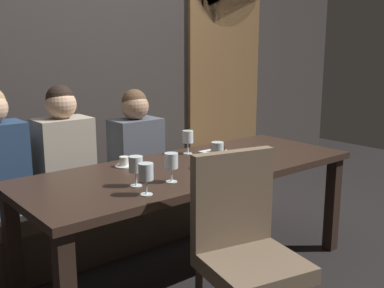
{
  "coord_description": "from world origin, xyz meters",
  "views": [
    {
      "loc": [
        -1.79,
        -2.16,
        1.48
      ],
      "look_at": [
        0.11,
        0.14,
        0.84
      ],
      "focal_mm": 43.15,
      "sensor_mm": 36.0,
      "label": 1
    }
  ],
  "objects_px": {
    "banquette_bench": "(135,212)",
    "espresso_cup": "(124,162)",
    "diner_far_end": "(136,141)",
    "wine_glass_center_front": "(146,173)",
    "wine_glass_far_right": "(217,150)",
    "dining_table": "(193,179)",
    "wine_glass_end_right": "(188,137)",
    "wine_glass_near_left": "(136,166)",
    "chair_near_side": "(244,241)",
    "wine_glass_far_left": "(171,162)",
    "dessert_plate": "(217,151)",
    "diner_bearded": "(63,147)"
  },
  "relations": [
    {
      "from": "chair_near_side",
      "to": "wine_glass_near_left",
      "type": "distance_m",
      "value": 0.69
    },
    {
      "from": "wine_glass_far_right",
      "to": "chair_near_side",
      "type": "bearing_deg",
      "value": -121.3
    },
    {
      "from": "diner_far_end",
      "to": "wine_glass_near_left",
      "type": "bearing_deg",
      "value": -122.62
    },
    {
      "from": "banquette_bench",
      "to": "wine_glass_far_right",
      "type": "xyz_separation_m",
      "value": [
        0.07,
        -0.85,
        0.63
      ]
    },
    {
      "from": "wine_glass_far_left",
      "to": "dessert_plate",
      "type": "height_order",
      "value": "wine_glass_far_left"
    },
    {
      "from": "dining_table",
      "to": "wine_glass_near_left",
      "type": "xyz_separation_m",
      "value": [
        -0.51,
        -0.14,
        0.2
      ]
    },
    {
      "from": "banquette_bench",
      "to": "diner_bearded",
      "type": "height_order",
      "value": "diner_bearded"
    },
    {
      "from": "wine_glass_center_front",
      "to": "diner_far_end",
      "type": "bearing_deg",
      "value": 59.95
    },
    {
      "from": "chair_near_side",
      "to": "wine_glass_far_left",
      "type": "height_order",
      "value": "chair_near_side"
    },
    {
      "from": "dining_table",
      "to": "wine_glass_end_right",
      "type": "height_order",
      "value": "wine_glass_end_right"
    },
    {
      "from": "diner_bearded",
      "to": "dessert_plate",
      "type": "distance_m",
      "value": 1.05
    },
    {
      "from": "banquette_bench",
      "to": "wine_glass_end_right",
      "type": "distance_m",
      "value": 0.78
    },
    {
      "from": "diner_far_end",
      "to": "dessert_plate",
      "type": "height_order",
      "value": "diner_far_end"
    },
    {
      "from": "chair_near_side",
      "to": "wine_glass_far_right",
      "type": "xyz_separation_m",
      "value": [
        0.35,
        0.58,
        0.3
      ]
    },
    {
      "from": "diner_bearded",
      "to": "wine_glass_center_front",
      "type": "bearing_deg",
      "value": -90.13
    },
    {
      "from": "dining_table",
      "to": "banquette_bench",
      "type": "xyz_separation_m",
      "value": [
        0.0,
        0.7,
        -0.42
      ]
    },
    {
      "from": "diner_bearded",
      "to": "wine_glass_center_front",
      "type": "height_order",
      "value": "diner_bearded"
    },
    {
      "from": "banquette_bench",
      "to": "espresso_cup",
      "type": "bearing_deg",
      "value": -127.7
    },
    {
      "from": "chair_near_side",
      "to": "wine_glass_end_right",
      "type": "height_order",
      "value": "chair_near_side"
    },
    {
      "from": "wine_glass_near_left",
      "to": "wine_glass_far_right",
      "type": "xyz_separation_m",
      "value": [
        0.58,
        -0.01,
        0.0
      ]
    },
    {
      "from": "diner_far_end",
      "to": "wine_glass_near_left",
      "type": "xyz_separation_m",
      "value": [
        -0.53,
        -0.82,
        0.06
      ]
    },
    {
      "from": "banquette_bench",
      "to": "wine_glass_far_right",
      "type": "distance_m",
      "value": 1.06
    },
    {
      "from": "chair_near_side",
      "to": "diner_far_end",
      "type": "xyz_separation_m",
      "value": [
        0.29,
        1.4,
        0.23
      ]
    },
    {
      "from": "espresso_cup",
      "to": "dessert_plate",
      "type": "height_order",
      "value": "espresso_cup"
    },
    {
      "from": "dining_table",
      "to": "chair_near_side",
      "type": "relative_size",
      "value": 2.24
    },
    {
      "from": "wine_glass_far_right",
      "to": "diner_bearded",
      "type": "bearing_deg",
      "value": 126.79
    },
    {
      "from": "wine_glass_far_left",
      "to": "dessert_plate",
      "type": "bearing_deg",
      "value": 27.94
    },
    {
      "from": "espresso_cup",
      "to": "dessert_plate",
      "type": "xyz_separation_m",
      "value": [
        0.7,
        -0.09,
        -0.01
      ]
    },
    {
      "from": "chair_near_side",
      "to": "wine_glass_end_right",
      "type": "relative_size",
      "value": 5.98
    },
    {
      "from": "dessert_plate",
      "to": "wine_glass_far_right",
      "type": "bearing_deg",
      "value": -132.7
    },
    {
      "from": "diner_bearded",
      "to": "wine_glass_end_right",
      "type": "height_order",
      "value": "diner_bearded"
    },
    {
      "from": "banquette_bench",
      "to": "espresso_cup",
      "type": "relative_size",
      "value": 20.83
    },
    {
      "from": "banquette_bench",
      "to": "espresso_cup",
      "type": "height_order",
      "value": "espresso_cup"
    },
    {
      "from": "wine_glass_near_left",
      "to": "wine_glass_far_right",
      "type": "bearing_deg",
      "value": -0.66
    },
    {
      "from": "dining_table",
      "to": "wine_glass_far_left",
      "type": "height_order",
      "value": "wine_glass_far_left"
    },
    {
      "from": "chair_near_side",
      "to": "wine_glass_far_right",
      "type": "distance_m",
      "value": 0.74
    },
    {
      "from": "banquette_bench",
      "to": "diner_far_end",
      "type": "relative_size",
      "value": 3.47
    },
    {
      "from": "wine_glass_end_right",
      "to": "wine_glass_far_right",
      "type": "height_order",
      "value": "same"
    },
    {
      "from": "dining_table",
      "to": "wine_glass_far_left",
      "type": "distance_m",
      "value": 0.43
    },
    {
      "from": "espresso_cup",
      "to": "dessert_plate",
      "type": "bearing_deg",
      "value": -7.71
    },
    {
      "from": "diner_far_end",
      "to": "wine_glass_far_right",
      "type": "xyz_separation_m",
      "value": [
        0.06,
        -0.83,
        0.07
      ]
    },
    {
      "from": "wine_glass_far_left",
      "to": "dessert_plate",
      "type": "xyz_separation_m",
      "value": [
        0.67,
        0.36,
        -0.1
      ]
    },
    {
      "from": "diner_far_end",
      "to": "wine_glass_center_front",
      "type": "height_order",
      "value": "diner_far_end"
    },
    {
      "from": "wine_glass_far_right",
      "to": "espresso_cup",
      "type": "distance_m",
      "value": 0.59
    },
    {
      "from": "wine_glass_center_front",
      "to": "wine_glass_end_right",
      "type": "relative_size",
      "value": 1.0
    },
    {
      "from": "wine_glass_far_right",
      "to": "dessert_plate",
      "type": "bearing_deg",
      "value": 47.3
    },
    {
      "from": "wine_glass_center_front",
      "to": "dessert_plate",
      "type": "height_order",
      "value": "wine_glass_center_front"
    },
    {
      "from": "diner_far_end",
      "to": "wine_glass_far_right",
      "type": "distance_m",
      "value": 0.83
    },
    {
      "from": "chair_near_side",
      "to": "espresso_cup",
      "type": "relative_size",
      "value": 8.17
    },
    {
      "from": "wine_glass_end_right",
      "to": "dessert_plate",
      "type": "xyz_separation_m",
      "value": [
        0.17,
        -0.11,
        -0.1
      ]
    }
  ]
}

